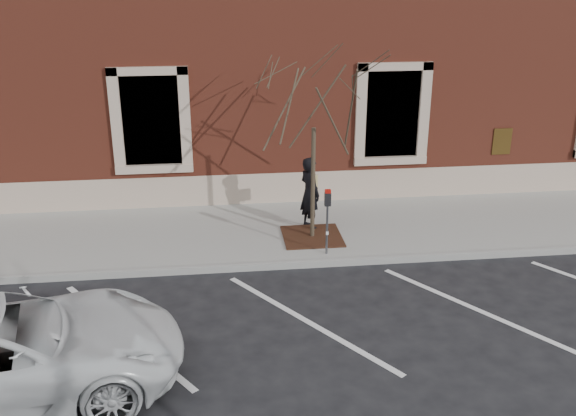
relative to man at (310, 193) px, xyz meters
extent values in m
plane|color=#28282B|center=(-0.64, -1.74, -1.01)|extent=(120.00, 120.00, 0.00)
cube|color=#97968E|center=(-0.64, 0.01, -0.93)|extent=(40.00, 3.50, 0.15)
cube|color=#9E9E99|center=(-0.64, -1.79, -0.93)|extent=(40.00, 0.12, 0.15)
cube|color=brown|center=(-0.64, 6.01, 2.99)|extent=(40.00, 8.50, 8.00)
cube|color=#B9A28E|center=(-0.64, 1.79, -0.46)|extent=(40.00, 0.06, 0.80)
cube|color=black|center=(-3.64, 1.91, 1.39)|extent=(1.40, 0.30, 2.20)
cube|color=#B9A28E|center=(-3.64, 1.74, 0.19)|extent=(1.90, 0.20, 0.20)
cube|color=black|center=(2.36, 1.91, 1.39)|extent=(1.40, 0.30, 2.20)
cube|color=#B9A28E|center=(2.36, 1.74, 0.19)|extent=(1.90, 0.20, 0.20)
imported|color=black|center=(0.00, 0.00, 0.00)|extent=(0.64, 0.74, 1.72)
cylinder|color=#595B60|center=(0.15, -1.48, -0.31)|extent=(0.05, 0.05, 1.10)
cube|color=black|center=(0.15, -1.48, 0.38)|extent=(0.13, 0.10, 0.29)
cube|color=#B3120B|center=(0.15, -1.48, 0.56)|extent=(0.12, 0.09, 0.07)
cube|color=white|center=(0.15, -1.53, -0.36)|extent=(0.05, 0.00, 0.08)
cube|color=#442215|center=(-0.02, -0.57, -0.84)|extent=(1.32, 1.32, 0.03)
cylinder|color=#4A3F2D|center=(-0.02, -0.57, 0.41)|extent=(0.09, 0.09, 2.54)
camera|label=1|loc=(-2.15, -13.79, 4.98)|focal=40.00mm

